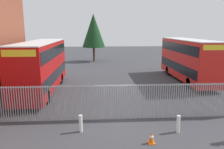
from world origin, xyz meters
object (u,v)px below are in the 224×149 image
at_px(bollard_center_front, 178,124).
at_px(double_decker_bus_behind_fence_left, 188,58).
at_px(traffic_cone_by_gate, 152,138).
at_px(bollard_near_left, 81,124).
at_px(double_decker_bus_near_gate, 41,65).

bearing_deg(bollard_center_front, double_decker_bus_behind_fence_left, 66.03).
bearing_deg(double_decker_bus_behind_fence_left, traffic_cone_by_gate, -118.29).
distance_m(bollard_center_front, traffic_cone_by_gate, 2.03).
bearing_deg(double_decker_bus_behind_fence_left, bollard_near_left, -132.30).
xyz_separation_m(double_decker_bus_near_gate, double_decker_bus_behind_fence_left, (14.53, 3.43, 0.00)).
xyz_separation_m(double_decker_bus_near_gate, bollard_center_front, (9.18, -8.61, -1.95)).
distance_m(bollard_near_left, bollard_center_front, 5.25).
distance_m(double_decker_bus_behind_fence_left, traffic_cone_by_gate, 15.05).
bearing_deg(double_decker_bus_near_gate, bollard_near_left, -64.38).
xyz_separation_m(bollard_near_left, traffic_cone_by_gate, (3.53, -1.48, -0.19)).
height_order(bollard_near_left, traffic_cone_by_gate, bollard_near_left).
distance_m(double_decker_bus_near_gate, bollard_center_front, 12.73).
bearing_deg(traffic_cone_by_gate, double_decker_bus_behind_fence_left, 61.71).
relative_size(double_decker_bus_behind_fence_left, bollard_near_left, 11.38).
height_order(double_decker_bus_behind_fence_left, bollard_near_left, double_decker_bus_behind_fence_left).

